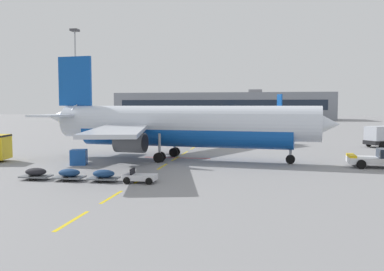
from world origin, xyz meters
The scene contains 10 objects.
ground centered at (40.00, 40.00, 0.00)m, with size 400.00×400.00×0.00m, color gray.
apron_paint_markings centered at (18.00, 37.42, 0.00)m, with size 8.00×96.28×0.01m.
airliner_foreground centered at (18.61, 20.42, 3.95)m, with size 34.82×34.44×12.20m.
pushback_tug centered at (39.91, 18.16, 0.90)m, with size 6.14×3.44×2.08m.
airliner_mid_left centered at (29.13, 106.47, 3.09)m, with size 25.48×26.53×9.54m.
catering_truck centered at (29.30, 40.31, 1.65)m, with size 6.25×6.96×3.14m.
baggage_train centered at (13.82, 6.05, 0.53)m, with size 11.62×1.71×1.14m.
uld_cargo_container centered at (9.04, 14.62, 0.80)m, with size 1.95×1.93×1.60m.
apron_light_mast_near centered at (-15.60, 65.15, 15.03)m, with size 1.80×1.80×24.06m.
terminal_satellite centered at (10.03, 162.28, 5.95)m, with size 95.84×27.99×13.47m.
Camera 1 is at (28.13, -25.12, 6.22)m, focal length 38.04 mm.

